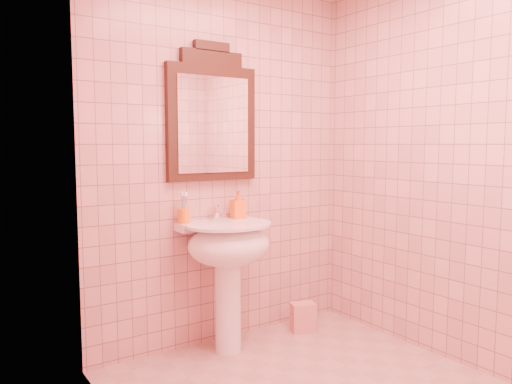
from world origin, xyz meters
TOP-DOWN VIEW (x-y plane):
  - back_wall at (0.00, 1.10)m, footprint 2.00×0.02m
  - pedestal_sink at (-0.11, 0.87)m, footprint 0.58×0.58m
  - faucet at (-0.11, 1.01)m, footprint 0.04×0.16m
  - mirror at (-0.11, 1.07)m, footprint 0.66×0.06m
  - toothbrush_cup at (-0.35, 1.03)m, footprint 0.08×0.08m
  - soap_dispenser at (0.05, 1.01)m, footprint 0.10×0.10m
  - towel at (0.53, 0.88)m, footprint 0.20×0.17m

SIDE VIEW (x-z plane):
  - towel at x=0.53m, z-range 0.00..0.21m
  - pedestal_sink at x=-0.11m, z-range 0.23..1.09m
  - toothbrush_cup at x=-0.35m, z-range 0.82..1.00m
  - faucet at x=-0.11m, z-range 0.87..0.97m
  - soap_dispenser at x=0.05m, z-range 0.86..1.06m
  - back_wall at x=0.00m, z-range 0.00..2.50m
  - mirror at x=-0.11m, z-range 1.10..2.01m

